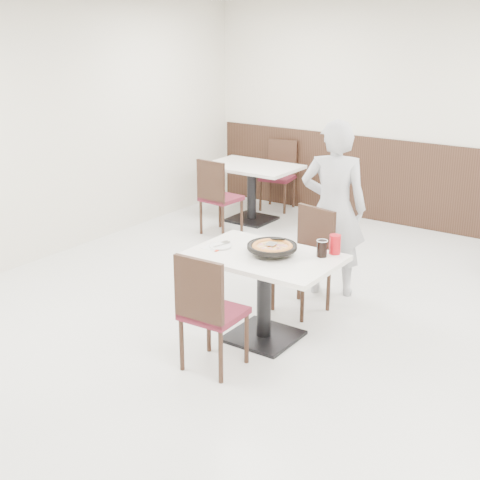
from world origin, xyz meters
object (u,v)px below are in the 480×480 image
Objects in this scene: chair_near at (214,310)px; pizza at (272,248)px; diner_person at (334,209)px; red_cup at (335,244)px; main_table at (264,297)px; cola_glass at (322,249)px; chair_far at (301,262)px; bg_chair_left_near at (221,196)px; bg_chair_left_far at (278,176)px; side_plate at (220,246)px; bg_table_left at (252,193)px; pizza_pan at (272,250)px.

chair_near reaches higher than pizza.
pizza is at bearing 69.90° from diner_person.
red_cup is at bearing 94.89° from diner_person.
cola_glass is at bearing 29.59° from main_table.
chair_far is 0.70m from cola_glass.
bg_chair_left_near is at bearing 144.21° from red_cup.
chair_near is 4.52m from bg_chair_left_far.
bg_table_left is (-1.58, 2.84, -0.38)m from side_plate.
bg_table_left is at bearing 117.27° from chair_near.
main_table is 3.47× the size of pizza_pan.
side_plate is at bearing -169.18° from pizza_pan.
bg_chair_left_near reaches higher than pizza.
pizza_pan is 2.66× the size of cola_glass.
pizza is 3.47m from bg_table_left.
red_cup reaches higher than cola_glass.
bg_chair_left_far is (-2.00, 2.25, -0.38)m from diner_person.
main_table is at bearing 7.43° from side_plate.
chair_far is (-0.03, 0.67, 0.10)m from main_table.
chair_far is at bearing 97.85° from pizza.
chair_near reaches higher than side_plate.
pizza_pan is 2.93m from bg_chair_left_near.
diner_person is (-0.46, 0.86, 0.02)m from red_cup.
pizza reaches higher than side_plate.
bg_chair_left_near is at bearing -24.46° from chair_far.
bg_table_left is (-2.05, 2.77, -0.44)m from pizza.
red_cup is (0.39, 0.33, 0.02)m from pizza.
chair_near is at bearing 65.33° from diner_person.
chair_far is 0.56× the size of diner_person.
bg_chair_left_far reaches higher than bg_table_left.
bg_chair_left_far is (-0.01, 0.67, 0.10)m from bg_table_left.
cola_glass is 3.07m from bg_chair_left_near.
cola_glass is 0.14× the size of bg_chair_left_near.
bg_table_left is 0.67m from bg_chair_left_far.
chair_far reaches higher than side_plate.
bg_chair_left_far reaches higher than pizza_pan.
chair_far is 0.68m from red_cup.
chair_near is 3.31× the size of pizza.
chair_near is 1.02m from cola_glass.
side_plate is 1.16× the size of red_cup.
red_cup reaches higher than pizza_pan.
diner_person is at bearing 92.92° from pizza.
diner_person is at bearing 86.02° from chair_near.
cola_glass is at bearing 28.84° from pizza_pan.
diner_person is 2.22m from bg_chair_left_near.
main_table is 7.50× the size of red_cup.
pizza reaches higher than bg_table_left.
chair_near is 0.56× the size of diner_person.
side_plate is 0.86m from cola_glass.
diner_person reaches higher than pizza_pan.
red_cup is at bearing 66.20° from cola_glass.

